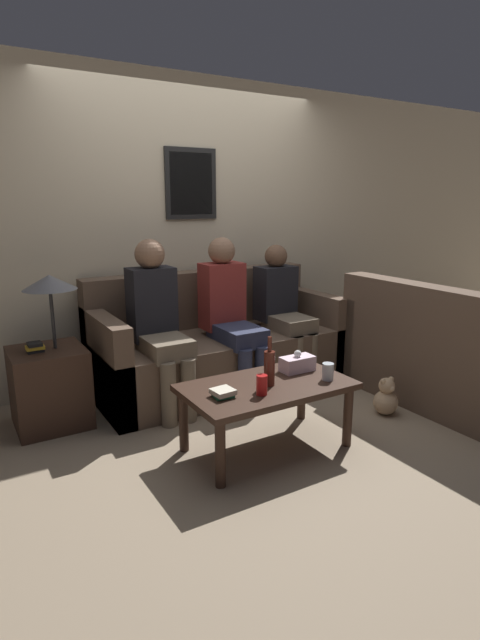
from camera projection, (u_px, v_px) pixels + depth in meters
name	position (u px, v px, depth m)	size (l,w,h in m)	color
ground_plane	(250.00, 406.00, 3.90)	(16.00, 16.00, 0.00)	gray
wall_back	(190.00, 230.00, 4.44)	(9.00, 0.08, 2.60)	beige
couch_main	(217.00, 348.00, 4.27)	(2.08, 0.91, 0.96)	brown
couch_side	(450.00, 361.00, 3.91)	(0.91, 1.62, 0.96)	brown
coffee_table	(267.00, 393.00, 3.15)	(1.06, 0.60, 0.44)	#382319
side_table_with_lamp	(50.00, 378.00, 3.50)	(0.49, 0.49, 1.08)	#382319
wine_bottle	(269.00, 367.00, 3.09)	(0.07, 0.07, 0.31)	#562319
drinking_glass	(328.00, 372.00, 3.20)	(0.07, 0.07, 0.11)	silver
book_stack	(223.00, 393.00, 2.93)	(0.13, 0.13, 0.05)	#237547
soda_can	(262.00, 385.00, 2.95)	(0.07, 0.07, 0.12)	red
tissue_box	(297.00, 363.00, 3.36)	(0.23, 0.12, 0.15)	silver
person_left	(158.00, 318.00, 3.71)	(0.34, 0.63, 1.29)	#756651
person_middle	(230.00, 310.00, 4.03)	(0.34, 0.66, 1.27)	#2D334C
person_right	(283.00, 307.00, 4.36)	(0.34, 0.60, 1.19)	#756651
teddy_bear	(386.00, 398.00, 3.72)	(0.18, 0.18, 0.29)	tan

